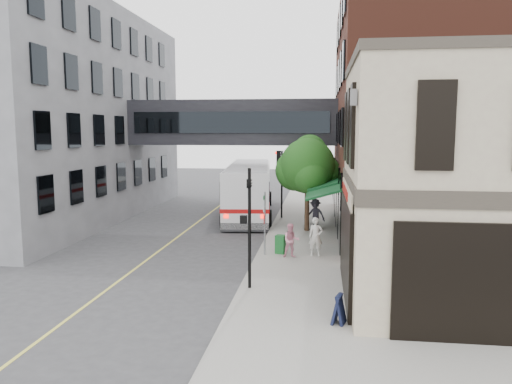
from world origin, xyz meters
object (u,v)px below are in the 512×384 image
(pedestrian_a, at_px, (316,237))
(newspaper_box, at_px, (281,244))
(pedestrian_c, at_px, (315,215))
(bus, at_px, (249,187))
(pedestrian_b, at_px, (291,241))
(sandwich_board, at_px, (339,309))

(pedestrian_a, bearing_deg, newspaper_box, 165.21)
(pedestrian_c, distance_m, newspaper_box, 5.91)
(bus, xyz_separation_m, newspaper_box, (3.19, -11.48, -1.38))
(pedestrian_b, bearing_deg, pedestrian_a, 11.53)
(newspaper_box, distance_m, sandwich_board, 8.81)
(pedestrian_c, relative_size, newspaper_box, 2.12)
(newspaper_box, relative_size, sandwich_board, 0.97)
(pedestrian_c, height_order, newspaper_box, pedestrian_c)
(pedestrian_b, relative_size, sandwich_board, 1.73)
(bus, distance_m, pedestrian_b, 12.76)
(pedestrian_c, distance_m, sandwich_board, 14.17)
(pedestrian_a, bearing_deg, pedestrian_b, -164.98)
(newspaper_box, xyz_separation_m, sandwich_board, (2.48, -8.46, 0.02))
(bus, height_order, pedestrian_c, bus)
(pedestrian_a, height_order, pedestrian_b, pedestrian_a)
(bus, bearing_deg, newspaper_box, -74.48)
(bus, height_order, sandwich_board, bus)
(pedestrian_a, bearing_deg, bus, 105.36)
(newspaper_box, bearing_deg, bus, 121.23)
(pedestrian_a, xyz_separation_m, newspaper_box, (-1.67, 0.22, -0.47))
(sandwich_board, bearing_deg, pedestrian_a, 112.05)
(sandwich_board, bearing_deg, bus, 122.31)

